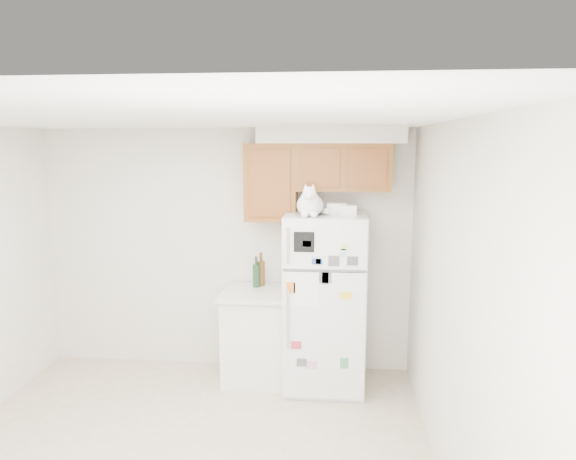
# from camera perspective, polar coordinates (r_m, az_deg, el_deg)

# --- Properties ---
(room_shell) EXTENTS (3.84, 4.04, 2.52)m
(room_shell) POSITION_cam_1_polar(r_m,az_deg,el_deg) (3.61, -10.92, -1.37)
(room_shell) COLOR silver
(room_shell) RESTS_ON ground_plane
(refrigerator) EXTENTS (0.76, 0.78, 1.70)m
(refrigerator) POSITION_cam_1_polar(r_m,az_deg,el_deg) (4.99, 4.10, -7.89)
(refrigerator) COLOR silver
(refrigerator) RESTS_ON ground_plane
(base_counter) EXTENTS (0.64, 0.64, 0.92)m
(base_counter) POSITION_cam_1_polar(r_m,az_deg,el_deg) (5.25, -3.65, -11.50)
(base_counter) COLOR white
(base_counter) RESTS_ON ground_plane
(cat) EXTENTS (0.30, 0.43, 0.31)m
(cat) POSITION_cam_1_polar(r_m,az_deg,el_deg) (4.62, 2.47, 2.95)
(cat) COLOR white
(cat) RESTS_ON refrigerator
(storage_box_back) EXTENTS (0.18, 0.13, 0.10)m
(storage_box_back) POSITION_cam_1_polar(r_m,az_deg,el_deg) (4.82, 5.45, 2.42)
(storage_box_back) COLOR white
(storage_box_back) RESTS_ON refrigerator
(storage_box_front) EXTENTS (0.15, 0.11, 0.09)m
(storage_box_front) POSITION_cam_1_polar(r_m,az_deg,el_deg) (4.75, 6.69, 2.22)
(storage_box_front) COLOR white
(storage_box_front) RESTS_ON refrigerator
(bottle_green) EXTENTS (0.07, 0.07, 0.31)m
(bottle_green) POSITION_cam_1_polar(r_m,az_deg,el_deg) (5.18, -3.54, -4.65)
(bottle_green) COLOR #19381E
(bottle_green) RESTS_ON base_counter
(bottle_amber) EXTENTS (0.08, 0.08, 0.34)m
(bottle_amber) POSITION_cam_1_polar(r_m,az_deg,el_deg) (5.23, -3.02, -4.35)
(bottle_amber) COLOR #593814
(bottle_amber) RESTS_ON base_counter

